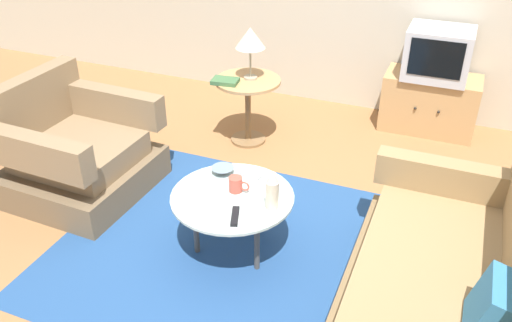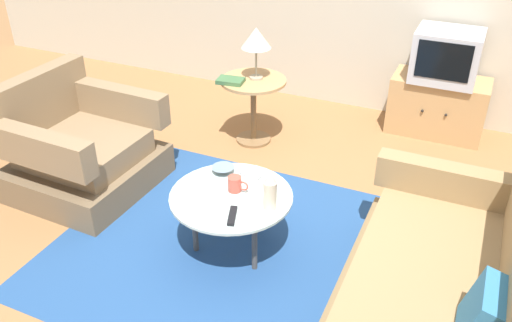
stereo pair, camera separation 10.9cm
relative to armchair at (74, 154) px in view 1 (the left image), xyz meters
The scene contains 15 objects.
ground_plane 1.51m from the armchair, ahead, with size 16.00×16.00×0.00m, color olive.
area_rug 1.45m from the armchair, ahead, with size 2.27×2.00×0.00m, color navy.
armchair is the anchor object (origin of this frame).
couch 2.75m from the armchair, 11.57° to the right, with size 0.92×1.90×0.87m.
coffee_table 1.42m from the armchair, ahead, with size 0.77×0.77×0.43m.
side_table 1.50m from the armchair, 52.43° to the left, with size 0.56×0.56×0.58m.
tv_stand 3.10m from the armchair, 40.63° to the left, with size 0.83×0.45×0.52m.
television 3.12m from the armchair, 40.32° to the left, with size 0.54×0.46×0.44m.
table_lamp 1.65m from the armchair, 52.57° to the left, with size 0.25×0.25×0.44m.
vase 1.71m from the armchair, ahead, with size 0.08×0.08×0.25m.
mug 1.43m from the armchair, ahead, with size 0.14×0.09×0.10m.
bowl 1.25m from the armchair, ahead, with size 0.15×0.15×0.05m.
tv_remote_dark 1.58m from the armchair, 15.73° to the right, with size 0.10×0.18×0.02m.
tv_remote_silver 1.43m from the armchair, ahead, with size 0.15×0.07×0.02m.
book 1.33m from the armchair, 53.65° to the left, with size 0.24×0.18×0.03m.
Camera 1 is at (1.09, -2.57, 2.32)m, focal length 37.77 mm.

